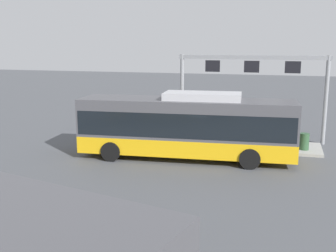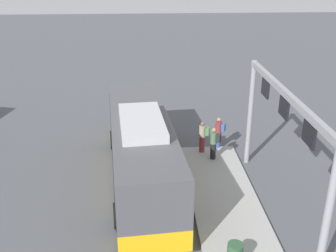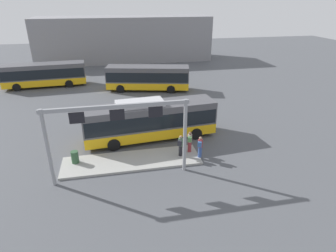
{
  "view_description": "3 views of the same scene",
  "coord_description": "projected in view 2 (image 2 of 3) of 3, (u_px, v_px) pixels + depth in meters",
  "views": [
    {
      "loc": [
        -4.86,
        19.93,
        5.86
      ],
      "look_at": [
        1.51,
        -1.88,
        1.27
      ],
      "focal_mm": 43.77,
      "sensor_mm": 36.0,
      "label": 1
    },
    {
      "loc": [
        -16.11,
        -0.23,
        9.53
      ],
      "look_at": [
        2.13,
        -1.34,
        1.83
      ],
      "focal_mm": 42.88,
      "sensor_mm": 36.0,
      "label": 2
    },
    {
      "loc": [
        -2.95,
        -21.63,
        11.05
      ],
      "look_at": [
        1.24,
        -1.27,
        1.62
      ],
      "focal_mm": 30.5,
      "sensor_mm": 36.0,
      "label": 3
    }
  ],
  "objects": [
    {
      "name": "ground_plane",
      "position": [
        142.0,
        181.0,
        18.51
      ],
      "size": [
        120.0,
        120.0,
        0.0
      ],
      "primitive_type": "plane",
      "color": "#4C4F54"
    },
    {
      "name": "person_waiting_near",
      "position": [
        214.0,
        143.0,
        19.87
      ],
      "size": [
        0.53,
        0.61,
        1.67
      ],
      "rotation": [
        0.0,
        0.0,
        1.05
      ],
      "color": "black",
      "rests_on": "platform_curb"
    },
    {
      "name": "platform_sign_gantry",
      "position": [
        282.0,
        127.0,
        14.83
      ],
      "size": [
        9.02,
        0.24,
        5.2
      ],
      "color": "gray",
      "rests_on": "ground"
    },
    {
      "name": "person_boarding",
      "position": [
        203.0,
        136.0,
        20.61
      ],
      "size": [
        0.46,
        0.59,
        1.67
      ],
      "rotation": [
        0.0,
        0.0,
        1.24
      ],
      "color": "maroon",
      "rests_on": "platform_curb"
    },
    {
      "name": "person_waiting_mid",
      "position": [
        219.0,
        132.0,
        21.15
      ],
      "size": [
        0.52,
        0.6,
        1.67
      ],
      "rotation": [
        0.0,
        0.0,
        1.08
      ],
      "color": "#334C8C",
      "rests_on": "platform_curb"
    },
    {
      "name": "platform_curb",
      "position": [
        225.0,
        200.0,
        16.92
      ],
      "size": [
        10.0,
        2.8,
        0.16
      ],
      "primitive_type": "cube",
      "color": "#9E9E99",
      "rests_on": "ground"
    },
    {
      "name": "bus_main",
      "position": [
        141.0,
        146.0,
        17.8
      ],
      "size": [
        11.11,
        3.47,
        3.46
      ],
      "rotation": [
        0.0,
        0.0,
        0.09
      ],
      "color": "#EAAD14",
      "rests_on": "ground"
    }
  ]
}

